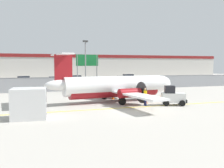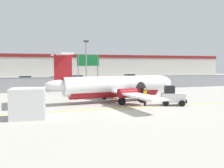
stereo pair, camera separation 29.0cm
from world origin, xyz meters
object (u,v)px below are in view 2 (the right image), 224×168
object	(u,v)px
commuter_airplane	(117,86)
highway_sign	(88,63)
cargo_container	(28,103)
baggage_tug	(172,96)
ground_crew_worker	(145,96)
parked_car_3	(76,79)
traffic_cone_far_right	(146,100)
apron_light_pole	(86,62)
traffic_cone_near_right	(160,98)
traffic_cone_near_left	(113,96)
parked_car_1	(26,80)
parked_car_5	(124,80)
parked_car_2	(56,81)
parked_car_4	(102,81)
parked_car_6	(130,78)
traffic_cone_far_left	(139,94)

from	to	relation	value
commuter_airplane	highway_sign	bearing A→B (deg)	83.24
cargo_container	baggage_tug	bearing A→B (deg)	13.58
ground_crew_worker	parked_car_3	bearing A→B (deg)	92.81
traffic_cone_far_right	apron_light_pole	size ratio (longest dim) A/B	0.09
traffic_cone_near_right	traffic_cone_far_right	distance (m)	2.37
cargo_container	traffic_cone_near_left	distance (m)	11.83
traffic_cone_far_right	apron_light_pole	bearing A→B (deg)	106.33
apron_light_pole	highway_sign	size ratio (longest dim) A/B	1.32
cargo_container	parked_car_1	size ratio (longest dim) A/B	0.60
traffic_cone_far_right	apron_light_pole	xyz separation A→B (m)	(-3.49, 11.91, 3.99)
parked_car_1	apron_light_pole	xyz separation A→B (m)	(8.39, -16.79, 3.41)
commuter_airplane	parked_car_3	xyz separation A→B (m)	(0.47, 26.94, -0.71)
cargo_container	highway_sign	bearing A→B (deg)	71.46
commuter_airplane	baggage_tug	bearing A→B (deg)	-48.04
parked_car_5	parked_car_2	bearing A→B (deg)	-9.64
cargo_container	parked_car_5	bearing A→B (deg)	61.94
parked_car_1	ground_crew_worker	bearing A→B (deg)	-74.81
parked_car_2	parked_car_4	distance (m)	8.75
parked_car_5	parked_car_4	bearing A→B (deg)	22.77
apron_light_pole	baggage_tug	bearing A→B (deg)	-68.90
cargo_container	apron_light_pole	world-z (taller)	apron_light_pole
parked_car_6	apron_light_pole	world-z (taller)	apron_light_pole
traffic_cone_far_left	highway_sign	world-z (taller)	highway_sign
traffic_cone_far_right	parked_car_5	size ratio (longest dim) A/B	0.15
parked_car_1	apron_light_pole	bearing A→B (deg)	-68.51
traffic_cone_far_right	parked_car_4	xyz separation A→B (m)	(1.27, 20.45, 0.58)
parked_car_3	apron_light_pole	xyz separation A→B (m)	(-1.57, -16.91, 3.41)
commuter_airplane	apron_light_pole	world-z (taller)	apron_light_pole
parked_car_4	parked_car_5	bearing A→B (deg)	28.19
baggage_tug	parked_car_1	world-z (taller)	baggage_tug
parked_car_3	apron_light_pole	distance (m)	17.32
parked_car_3	traffic_cone_far_left	bearing A→B (deg)	97.53
cargo_container	traffic_cone_far_left	xyz separation A→B (m)	(12.57, 8.51, -0.79)
traffic_cone_far_left	parked_car_2	world-z (taller)	parked_car_2
ground_crew_worker	parked_car_1	bearing A→B (deg)	110.88
traffic_cone_near_right	apron_light_pole	xyz separation A→B (m)	(-5.67, 10.97, 3.99)
ground_crew_worker	traffic_cone_near_right	size ratio (longest dim) A/B	2.66
cargo_container	parked_car_6	distance (m)	41.82
traffic_cone_far_right	ground_crew_worker	bearing A→B (deg)	-118.09
traffic_cone_far_left	parked_car_5	size ratio (longest dim) A/B	0.15
traffic_cone_near_left	traffic_cone_far_right	xyz separation A→B (m)	(2.22, -3.79, 0.00)
parked_car_2	cargo_container	bearing A→B (deg)	87.89
traffic_cone_near_right	parked_car_5	bearing A→B (deg)	78.75
traffic_cone_far_left	parked_car_6	distance (m)	28.55
parked_car_3	parked_car_4	world-z (taller)	same
parked_car_4	parked_car_2	bearing A→B (deg)	154.56
parked_car_4	highway_sign	distance (m)	6.17
cargo_container	traffic_cone_near_right	xyz separation A→B (m)	(13.40, 4.79, -0.79)
traffic_cone_far_left	parked_car_5	xyz separation A→B (m)	(5.23, 18.37, 0.58)
baggage_tug	parked_car_1	xyz separation A→B (m)	(-13.74, 30.67, 0.04)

